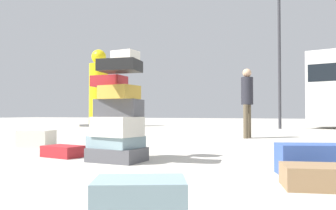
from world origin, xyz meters
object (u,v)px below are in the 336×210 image
object	(u,v)px
suitcase_maroon_upright_blue	(63,151)
lamp_post	(279,24)
person_passerby_in_red	(247,97)
suitcase_navy_right_side	(311,160)
suitcase_tan_left_side	(108,143)
suitcase_brown_white_trunk	(320,177)
suitcase_slate_foreground_far	(140,201)
suitcase_cream_foreground_near	(37,139)
yellow_dummy_statue	(99,92)
suitcase_tower	(118,116)

from	to	relation	value
suitcase_maroon_upright_blue	lamp_post	bearing A→B (deg)	86.51
person_passerby_in_red	suitcase_navy_right_side	bearing A→B (deg)	26.28
suitcase_tan_left_side	suitcase_brown_white_trunk	distance (m)	3.89
suitcase_tan_left_side	suitcase_navy_right_side	distance (m)	3.55
suitcase_slate_foreground_far	suitcase_maroon_upright_blue	distance (m)	3.22
suitcase_cream_foreground_near	suitcase_brown_white_trunk	bearing A→B (deg)	-34.37
suitcase_tan_left_side	person_passerby_in_red	bearing A→B (deg)	39.65
suitcase_slate_foreground_far	suitcase_maroon_upright_blue	world-z (taller)	suitcase_slate_foreground_far
suitcase_maroon_upright_blue	yellow_dummy_statue	world-z (taller)	yellow_dummy_statue
suitcase_tower	suitcase_maroon_upright_blue	xyz separation A→B (m)	(-0.95, 0.07, -0.51)
suitcase_navy_right_side	suitcase_tan_left_side	bearing A→B (deg)	138.67
suitcase_navy_right_side	suitcase_slate_foreground_far	world-z (taller)	suitcase_navy_right_side
lamp_post	suitcase_brown_white_trunk	bearing A→B (deg)	-83.90
person_passerby_in_red	yellow_dummy_statue	world-z (taller)	yellow_dummy_statue
suitcase_slate_foreground_far	suitcase_brown_white_trunk	distance (m)	1.69
suitcase_slate_foreground_far	suitcase_cream_foreground_near	world-z (taller)	suitcase_cream_foreground_near
suitcase_brown_white_trunk	person_passerby_in_red	distance (m)	5.81
suitcase_maroon_upright_blue	suitcase_tower	bearing A→B (deg)	3.57
suitcase_maroon_upright_blue	yellow_dummy_statue	size ratio (longest dim) A/B	0.15
suitcase_brown_white_trunk	suitcase_slate_foreground_far	bearing A→B (deg)	-138.32
suitcase_maroon_upright_blue	suitcase_brown_white_trunk	world-z (taller)	suitcase_brown_white_trunk
suitcase_tower	suitcase_navy_right_side	distance (m)	2.36
suitcase_navy_right_side	suitcase_slate_foreground_far	size ratio (longest dim) A/B	1.24
suitcase_slate_foreground_far	yellow_dummy_statue	xyz separation A→B (m)	(-8.59, 12.04, 1.53)
suitcase_cream_foreground_near	yellow_dummy_statue	distance (m)	10.24
suitcase_slate_foreground_far	suitcase_cream_foreground_near	xyz separation A→B (m)	(-3.80, 3.11, 0.03)
suitcase_cream_foreground_near	suitcase_slate_foreground_far	bearing A→B (deg)	-53.85
suitcase_maroon_upright_blue	suitcase_slate_foreground_far	bearing A→B (deg)	-34.47
suitcase_brown_white_trunk	suitcase_navy_right_side	bearing A→B (deg)	83.27
suitcase_cream_foreground_near	lamp_post	distance (m)	11.04
suitcase_tower	yellow_dummy_statue	size ratio (longest dim) A/B	0.40
suitcase_tan_left_side	lamp_post	distance (m)	10.48
suitcase_tower	suitcase_brown_white_trunk	xyz separation A→B (m)	(2.39, -0.71, -0.49)
suitcase_tan_left_side	person_passerby_in_red	xyz separation A→B (m)	(1.82, 3.57, 0.95)
suitcase_tan_left_side	yellow_dummy_statue	world-z (taller)	yellow_dummy_statue
suitcase_maroon_upright_blue	suitcase_brown_white_trunk	size ratio (longest dim) A/B	0.92
suitcase_brown_white_trunk	yellow_dummy_statue	size ratio (longest dim) A/B	0.16
lamp_post	suitcase_tower	bearing A→B (deg)	-96.35
suitcase_navy_right_side	person_passerby_in_red	distance (m)	5.20
suitcase_tower	lamp_post	distance (m)	11.30
suitcase_tan_left_side	suitcase_maroon_upright_blue	world-z (taller)	suitcase_tan_left_side
suitcase_navy_right_side	yellow_dummy_statue	bearing A→B (deg)	114.32
suitcase_tower	suitcase_navy_right_side	xyz separation A→B (m)	(2.32, -0.09, -0.43)
suitcase_tower	suitcase_slate_foreground_far	distance (m)	2.58
suitcase_navy_right_side	suitcase_maroon_upright_blue	size ratio (longest dim) A/B	1.14
suitcase_tan_left_side	yellow_dummy_statue	bearing A→B (deg)	102.19
suitcase_cream_foreground_near	suitcase_maroon_upright_blue	size ratio (longest dim) A/B	1.03
suitcase_tower	suitcase_cream_foreground_near	xyz separation A→B (m)	(-2.37, 1.01, -0.43)
suitcase_tower	suitcase_maroon_upright_blue	size ratio (longest dim) A/B	2.66
suitcase_navy_right_side	suitcase_maroon_upright_blue	xyz separation A→B (m)	(-3.26, 0.17, -0.08)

